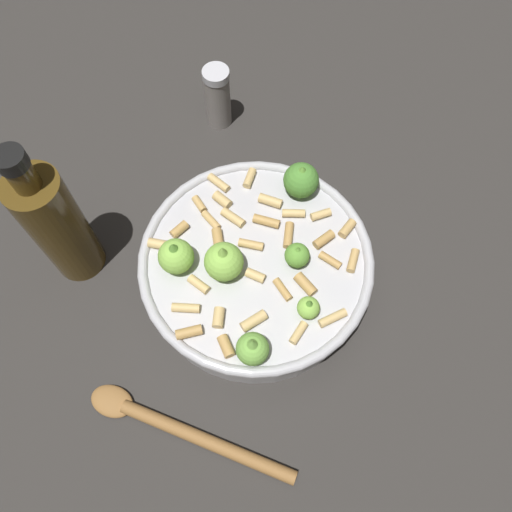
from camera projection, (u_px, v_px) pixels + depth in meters
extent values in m
plane|color=#2D2B28|center=(256.00, 279.00, 0.68)|extent=(2.40, 2.40, 0.00)
cylinder|color=#B7B7BC|center=(256.00, 270.00, 0.65)|extent=(0.27, 0.27, 0.06)
torus|color=#B7B7BC|center=(256.00, 260.00, 0.63)|extent=(0.29, 0.29, 0.01)
sphere|color=#8CC64C|center=(176.00, 256.00, 0.60)|extent=(0.04, 0.04, 0.04)
cone|color=#609E38|center=(173.00, 248.00, 0.58)|extent=(0.02, 0.02, 0.02)
sphere|color=#4C8933|center=(301.00, 180.00, 0.65)|extent=(0.05, 0.05, 0.05)
cone|color=#609E38|center=(302.00, 171.00, 0.63)|extent=(0.02, 0.02, 0.02)
sphere|color=#8CC64C|center=(308.00, 308.00, 0.59)|extent=(0.03, 0.03, 0.03)
cone|color=#609E38|center=(310.00, 303.00, 0.57)|extent=(0.01, 0.01, 0.01)
sphere|color=#8CC64C|center=(224.00, 262.00, 0.60)|extent=(0.05, 0.05, 0.05)
cone|color=#8CC64C|center=(223.00, 252.00, 0.58)|extent=(0.02, 0.02, 0.02)
sphere|color=#609E38|center=(297.00, 253.00, 0.61)|extent=(0.03, 0.03, 0.03)
cone|color=#609E38|center=(298.00, 248.00, 0.60)|extent=(0.01, 0.01, 0.01)
sphere|color=#75B247|center=(254.00, 349.00, 0.56)|extent=(0.04, 0.04, 0.04)
cone|color=#75B247|center=(254.00, 344.00, 0.54)|extent=(0.02, 0.02, 0.02)
cylinder|color=tan|center=(270.00, 201.00, 0.65)|extent=(0.03, 0.02, 0.01)
cylinder|color=tan|center=(266.00, 221.00, 0.64)|extent=(0.03, 0.02, 0.01)
cylinder|color=tan|center=(158.00, 244.00, 0.63)|extent=(0.03, 0.02, 0.01)
cylinder|color=tan|center=(330.00, 261.00, 0.62)|extent=(0.03, 0.02, 0.01)
cylinder|color=tan|center=(219.00, 318.00, 0.59)|extent=(0.01, 0.02, 0.01)
cylinder|color=tan|center=(199.00, 204.00, 0.65)|extent=(0.02, 0.02, 0.01)
cylinder|color=tan|center=(218.00, 241.00, 0.63)|extent=(0.02, 0.03, 0.01)
cylinder|color=tan|center=(189.00, 332.00, 0.58)|extent=(0.03, 0.02, 0.01)
cylinder|color=tan|center=(186.00, 308.00, 0.59)|extent=(0.03, 0.01, 0.01)
cylinder|color=tan|center=(256.00, 275.00, 0.61)|extent=(0.03, 0.02, 0.01)
cylinder|color=tan|center=(321.00, 214.00, 0.65)|extent=(0.03, 0.02, 0.01)
cylinder|color=tan|center=(257.00, 321.00, 0.59)|extent=(0.03, 0.03, 0.01)
cylinder|color=tan|center=(222.00, 200.00, 0.65)|extent=(0.03, 0.03, 0.01)
cylinder|color=tan|center=(324.00, 239.00, 0.63)|extent=(0.03, 0.03, 0.01)
cylinder|color=tan|center=(250.00, 178.00, 0.67)|extent=(0.02, 0.03, 0.01)
cylinder|color=tan|center=(294.00, 213.00, 0.65)|extent=(0.03, 0.01, 0.01)
cylinder|color=tan|center=(251.00, 244.00, 0.63)|extent=(0.03, 0.02, 0.01)
cylinder|color=tan|center=(347.00, 228.00, 0.64)|extent=(0.02, 0.03, 0.01)
cylinder|color=tan|center=(298.00, 333.00, 0.58)|extent=(0.02, 0.03, 0.01)
cylinder|color=tan|center=(333.00, 318.00, 0.59)|extent=(0.03, 0.02, 0.01)
cylinder|color=tan|center=(199.00, 284.00, 0.61)|extent=(0.03, 0.02, 0.01)
cylinder|color=tan|center=(226.00, 346.00, 0.57)|extent=(0.02, 0.03, 0.01)
cylinder|color=tan|center=(211.00, 220.00, 0.64)|extent=(0.03, 0.03, 0.01)
cylinder|color=tan|center=(283.00, 289.00, 0.60)|extent=(0.02, 0.03, 0.01)
cylinder|color=tan|center=(306.00, 284.00, 0.61)|extent=(0.03, 0.03, 0.01)
cylinder|color=tan|center=(353.00, 262.00, 0.62)|extent=(0.02, 0.03, 0.01)
cylinder|color=tan|center=(288.00, 235.00, 0.63)|extent=(0.01, 0.03, 0.01)
cylinder|color=tan|center=(179.00, 229.00, 0.64)|extent=(0.02, 0.02, 0.01)
cylinder|color=tan|center=(219.00, 183.00, 0.67)|extent=(0.03, 0.03, 0.01)
cylinder|color=tan|center=(233.00, 218.00, 0.64)|extent=(0.03, 0.03, 0.01)
cylinder|color=gray|center=(218.00, 100.00, 0.75)|extent=(0.04, 0.04, 0.09)
cylinder|color=silver|center=(216.00, 75.00, 0.71)|extent=(0.04, 0.04, 0.01)
cylinder|color=#4C3814|center=(59.00, 227.00, 0.61)|extent=(0.06, 0.06, 0.18)
cylinder|color=#4C3814|center=(22.00, 175.00, 0.51)|extent=(0.03, 0.03, 0.04)
cylinder|color=black|center=(11.00, 160.00, 0.49)|extent=(0.03, 0.03, 0.02)
cylinder|color=olive|center=(207.00, 441.00, 0.59)|extent=(0.21, 0.09, 0.02)
ellipsoid|color=olive|center=(112.00, 401.00, 0.61)|extent=(0.06, 0.05, 0.01)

